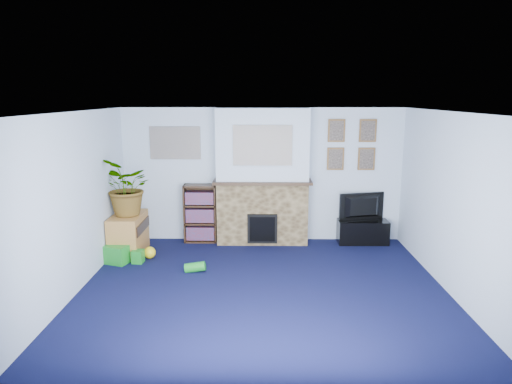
{
  "coord_description": "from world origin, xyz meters",
  "views": [
    {
      "loc": [
        -0.03,
        -5.84,
        2.6
      ],
      "look_at": [
        -0.1,
        0.87,
        1.18
      ],
      "focal_mm": 32.0,
      "sensor_mm": 36.0,
      "label": 1
    }
  ],
  "objects_px": {
    "tv_stand": "(363,231)",
    "sideboard": "(129,233)",
    "television": "(364,207)",
    "bookshelf": "(201,215)"
  },
  "relations": [
    {
      "from": "tv_stand",
      "to": "sideboard",
      "type": "relative_size",
      "value": 1.03
    },
    {
      "from": "sideboard",
      "to": "television",
      "type": "bearing_deg",
      "value": 8.48
    },
    {
      "from": "tv_stand",
      "to": "bookshelf",
      "type": "xyz_separation_m",
      "value": [
        -2.92,
        0.08,
        0.28
      ]
    },
    {
      "from": "tv_stand",
      "to": "television",
      "type": "xyz_separation_m",
      "value": [
        0.0,
        0.02,
        0.44
      ]
    },
    {
      "from": "sideboard",
      "to": "bookshelf",
      "type": "bearing_deg",
      "value": 30.36
    },
    {
      "from": "bookshelf",
      "to": "sideboard",
      "type": "height_order",
      "value": "bookshelf"
    },
    {
      "from": "tv_stand",
      "to": "sideboard",
      "type": "xyz_separation_m",
      "value": [
        -4.04,
        -0.58,
        0.12
      ]
    },
    {
      "from": "bookshelf",
      "to": "sideboard",
      "type": "bearing_deg",
      "value": -149.64
    },
    {
      "from": "television",
      "to": "bookshelf",
      "type": "height_order",
      "value": "bookshelf"
    },
    {
      "from": "tv_stand",
      "to": "bookshelf",
      "type": "bearing_deg",
      "value": 178.5
    }
  ]
}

